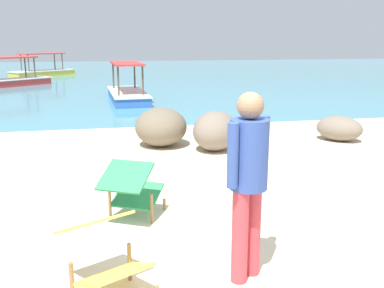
{
  "coord_description": "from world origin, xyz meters",
  "views": [
    {
      "loc": [
        -0.78,
        -3.15,
        2.06
      ],
      "look_at": [
        0.44,
        3.0,
        0.55
      ],
      "focal_mm": 40.7,
      "sensor_mm": 36.0,
      "label": 1
    }
  ],
  "objects_px": {
    "person_standing": "(248,173)",
    "boat_blue": "(128,93)",
    "deck_chair_far": "(132,187)",
    "boat_yellow": "(43,71)",
    "boat_red": "(9,80)",
    "deck_chair_near": "(104,250)"
  },
  "relations": [
    {
      "from": "boat_blue",
      "to": "deck_chair_far",
      "type": "bearing_deg",
      "value": 174.34
    },
    {
      "from": "deck_chair_far",
      "to": "boat_yellow",
      "type": "bearing_deg",
      "value": 37.41
    },
    {
      "from": "deck_chair_far",
      "to": "person_standing",
      "type": "relative_size",
      "value": 0.57
    },
    {
      "from": "deck_chair_near",
      "to": "boat_red",
      "type": "distance_m",
      "value": 18.1
    },
    {
      "from": "deck_chair_far",
      "to": "boat_yellow",
      "type": "distance_m",
      "value": 21.95
    },
    {
      "from": "person_standing",
      "to": "boat_blue",
      "type": "relative_size",
      "value": 0.43
    },
    {
      "from": "deck_chair_far",
      "to": "boat_blue",
      "type": "relative_size",
      "value": 0.25
    },
    {
      "from": "deck_chair_far",
      "to": "boat_red",
      "type": "relative_size",
      "value": 0.26
    },
    {
      "from": "deck_chair_near",
      "to": "boat_red",
      "type": "height_order",
      "value": "boat_red"
    },
    {
      "from": "boat_blue",
      "to": "deck_chair_near",
      "type": "bearing_deg",
      "value": 173.16
    },
    {
      "from": "deck_chair_near",
      "to": "person_standing",
      "type": "height_order",
      "value": "person_standing"
    },
    {
      "from": "deck_chair_near",
      "to": "boat_yellow",
      "type": "height_order",
      "value": "boat_yellow"
    },
    {
      "from": "deck_chair_far",
      "to": "person_standing",
      "type": "distance_m",
      "value": 1.8
    },
    {
      "from": "boat_yellow",
      "to": "deck_chair_near",
      "type": "bearing_deg",
      "value": -121.37
    },
    {
      "from": "boat_blue",
      "to": "person_standing",
      "type": "bearing_deg",
      "value": 178.99
    },
    {
      "from": "deck_chair_far",
      "to": "boat_yellow",
      "type": "relative_size",
      "value": 0.26
    },
    {
      "from": "boat_red",
      "to": "deck_chair_near",
      "type": "bearing_deg",
      "value": 62.85
    },
    {
      "from": "person_standing",
      "to": "boat_red",
      "type": "height_order",
      "value": "person_standing"
    },
    {
      "from": "deck_chair_far",
      "to": "boat_red",
      "type": "height_order",
      "value": "boat_red"
    },
    {
      "from": "deck_chair_far",
      "to": "boat_red",
      "type": "bearing_deg",
      "value": 43.15
    },
    {
      "from": "person_standing",
      "to": "deck_chair_far",
      "type": "bearing_deg",
      "value": 175.72
    },
    {
      "from": "deck_chair_far",
      "to": "boat_yellow",
      "type": "height_order",
      "value": "boat_yellow"
    }
  ]
}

